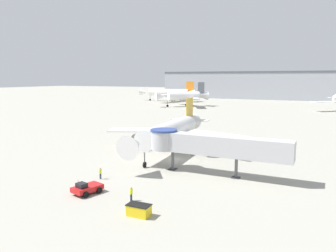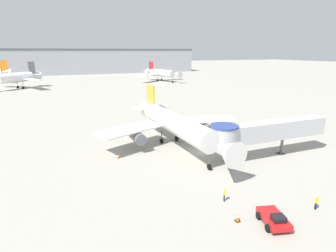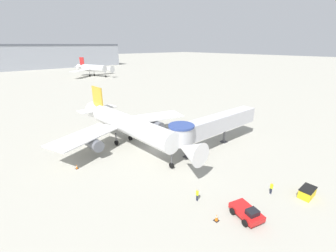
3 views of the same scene
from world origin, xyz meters
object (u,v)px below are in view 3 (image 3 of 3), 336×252
(jet_bridge, at_px, (211,125))
(ground_crew_marshaller, at_px, (197,194))
(main_airplane, at_px, (128,125))
(background_jet_red_tail, at_px, (93,68))
(traffic_cone_apron_front, at_px, (217,218))
(ground_crew_wing_walker, at_px, (271,187))
(traffic_cone_port_wing, at_px, (77,167))
(service_container_yellow, at_px, (307,192))
(pushback_tug_red, at_px, (247,212))

(jet_bridge, distance_m, ground_crew_marshaller, 15.57)
(main_airplane, relative_size, ground_crew_marshaller, 18.94)
(ground_crew_marshaller, xyz_separation_m, background_jet_red_tail, (37.25, 117.15, 3.75))
(traffic_cone_apron_front, xyz_separation_m, ground_crew_wing_walker, (8.96, -1.52, 0.54))
(ground_crew_wing_walker, bearing_deg, main_airplane, 28.87)
(traffic_cone_apron_front, bearing_deg, traffic_cone_port_wing, 110.21)
(main_airplane, bearing_deg, ground_crew_marshaller, -99.38)
(traffic_cone_apron_front, height_order, background_jet_red_tail, background_jet_red_tail)
(jet_bridge, relative_size, traffic_cone_apron_front, 25.29)
(main_airplane, height_order, jet_bridge, main_airplane)
(traffic_cone_port_wing, xyz_separation_m, background_jet_red_tail, (45.67, 100.20, 4.35))
(traffic_cone_port_wing, relative_size, background_jet_red_tail, 0.02)
(service_container_yellow, bearing_deg, background_jet_red_tail, 78.17)
(traffic_cone_port_wing, relative_size, ground_crew_marshaller, 0.44)
(main_airplane, xyz_separation_m, jet_bridge, (10.49, -10.33, 0.33))
(service_container_yellow, bearing_deg, jet_bridge, 84.73)
(pushback_tug_red, bearing_deg, ground_crew_wing_walker, 18.22)
(jet_bridge, relative_size, ground_crew_wing_walker, 12.85)
(jet_bridge, relative_size, pushback_tug_red, 5.33)
(jet_bridge, height_order, traffic_cone_port_wing, jet_bridge)
(service_container_yellow, bearing_deg, traffic_cone_port_wing, 127.52)
(jet_bridge, xyz_separation_m, pushback_tug_red, (-10.49, -14.00, -3.71))
(traffic_cone_apron_front, distance_m, ground_crew_wing_walker, 9.11)
(main_airplane, relative_size, background_jet_red_tail, 1.06)
(traffic_cone_port_wing, height_order, ground_crew_marshaller, ground_crew_marshaller)
(main_airplane, distance_m, background_jet_red_tail, 104.38)
(jet_bridge, xyz_separation_m, ground_crew_wing_walker, (-4.41, -13.70, -3.47))
(service_container_yellow, xyz_separation_m, traffic_cone_apron_front, (-11.82, 4.69, -0.20))
(traffic_cone_apron_front, bearing_deg, service_container_yellow, -21.65)
(service_container_yellow, height_order, ground_crew_wing_walker, ground_crew_wing_walker)
(jet_bridge, xyz_separation_m, service_container_yellow, (-1.56, -16.87, -3.81))
(jet_bridge, height_order, traffic_cone_apron_front, jet_bridge)
(pushback_tug_red, distance_m, traffic_cone_port_wing, 24.71)
(ground_crew_wing_walker, bearing_deg, pushback_tug_red, 107.53)
(service_container_yellow, height_order, traffic_cone_apron_front, service_container_yellow)
(ground_crew_marshaller, bearing_deg, service_container_yellow, 68.13)
(traffic_cone_port_wing, bearing_deg, jet_bridge, -21.81)
(background_jet_red_tail, bearing_deg, traffic_cone_apron_front, -128.78)
(background_jet_red_tail, bearing_deg, pushback_tug_red, -127.29)
(main_airplane, distance_m, pushback_tug_red, 24.56)
(service_container_yellow, relative_size, background_jet_red_tail, 0.08)
(jet_bridge, distance_m, service_container_yellow, 17.37)
(background_jet_red_tail, bearing_deg, main_airplane, -130.98)
(background_jet_red_tail, bearing_deg, ground_crew_marshaller, -128.91)
(main_airplane, xyz_separation_m, ground_crew_wing_walker, (6.08, -24.03, -3.13))
(main_airplane, bearing_deg, traffic_cone_apron_front, -100.54)
(traffic_cone_port_wing, bearing_deg, pushback_tug_red, -64.97)
(service_container_yellow, bearing_deg, pushback_tug_red, 162.20)
(jet_bridge, distance_m, ground_crew_wing_walker, 14.81)
(main_airplane, bearing_deg, ground_crew_wing_walker, -79.04)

